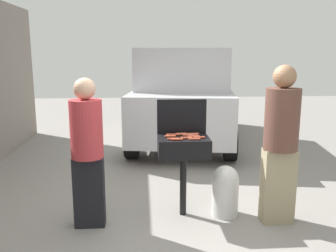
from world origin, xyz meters
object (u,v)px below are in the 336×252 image
(hot_dog_2, at_px, (177,139))
(hot_dog_3, at_px, (188,135))
(hot_dog_13, at_px, (193,134))
(hot_dog_11, at_px, (194,139))
(hot_dog_1, at_px, (172,135))
(propane_tank, at_px, (225,190))
(hot_dog_12, at_px, (181,134))
(bbq_grill, at_px, (183,149))
(hot_dog_5, at_px, (193,137))
(hot_dog_6, at_px, (192,135))
(parked_minivan, at_px, (184,95))
(person_right, at_px, (281,140))
(hot_dog_8, at_px, (170,136))
(hot_dog_0, at_px, (194,136))
(hot_dog_4, at_px, (186,138))
(hot_dog_9, at_px, (173,139))
(person_left, at_px, (87,148))
(hot_dog_7, at_px, (182,134))
(hot_dog_10, at_px, (199,137))

(hot_dog_2, height_order, hot_dog_3, same)
(hot_dog_13, bearing_deg, hot_dog_11, -95.36)
(hot_dog_1, bearing_deg, propane_tank, -12.86)
(hot_dog_13, bearing_deg, propane_tank, -24.28)
(hot_dog_1, relative_size, hot_dog_13, 1.00)
(hot_dog_12, bearing_deg, hot_dog_11, -66.21)
(bbq_grill, xyz_separation_m, hot_dog_5, (0.11, -0.03, 0.16))
(hot_dog_6, relative_size, hot_dog_11, 1.00)
(hot_dog_2, bearing_deg, parked_minivan, 82.39)
(hot_dog_1, bearing_deg, hot_dog_5, -28.77)
(hot_dog_12, distance_m, propane_tank, 0.85)
(hot_dog_2, bearing_deg, person_right, -5.88)
(hot_dog_8, bearing_deg, hot_dog_2, -68.04)
(hot_dog_0, relative_size, hot_dog_1, 1.00)
(hot_dog_4, bearing_deg, bbq_grill, 104.26)
(hot_dog_3, height_order, person_right, person_right)
(hot_dog_0, relative_size, hot_dog_2, 1.00)
(hot_dog_9, height_order, person_left, person_left)
(hot_dog_11, height_order, parked_minivan, parked_minivan)
(propane_tank, bearing_deg, person_right, -21.48)
(hot_dog_7, height_order, hot_dog_12, same)
(hot_dog_3, relative_size, person_left, 0.08)
(propane_tank, bearing_deg, bbq_grill, 174.51)
(person_right, bearing_deg, hot_dog_10, -24.53)
(hot_dog_12, bearing_deg, hot_dog_7, -84.81)
(hot_dog_4, height_order, hot_dog_11, same)
(bbq_grill, relative_size, hot_dog_12, 7.41)
(person_left, bearing_deg, hot_dog_3, -1.47)
(hot_dog_3, height_order, parked_minivan, parked_minivan)
(hot_dog_2, height_order, hot_dog_7, same)
(hot_dog_0, bearing_deg, hot_dog_4, -140.94)
(hot_dog_8, bearing_deg, person_left, -166.26)
(hot_dog_0, xyz_separation_m, hot_dog_1, (-0.25, 0.10, 0.00))
(hot_dog_2, xyz_separation_m, hot_dog_7, (0.08, 0.26, 0.00))
(hot_dog_12, relative_size, propane_tank, 0.21)
(hot_dog_10, height_order, hot_dog_12, same)
(hot_dog_12, bearing_deg, hot_dog_9, -115.45)
(hot_dog_4, distance_m, parked_minivan, 3.89)
(parked_minivan, bearing_deg, hot_dog_4, 92.39)
(bbq_grill, relative_size, hot_dog_13, 7.41)
(hot_dog_6, distance_m, person_left, 1.23)
(hot_dog_8, bearing_deg, hot_dog_11, -29.42)
(person_left, xyz_separation_m, person_right, (2.15, -0.06, 0.07))
(hot_dog_6, distance_m, hot_dog_12, 0.13)
(hot_dog_4, relative_size, parked_minivan, 0.03)
(hot_dog_12, relative_size, hot_dog_13, 1.00)
(hot_dog_0, bearing_deg, bbq_grill, 179.11)
(hot_dog_1, xyz_separation_m, hot_dog_6, (0.24, -0.01, 0.00))
(hot_dog_1, height_order, hot_dog_12, same)
(hot_dog_0, bearing_deg, hot_dog_13, 84.90)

